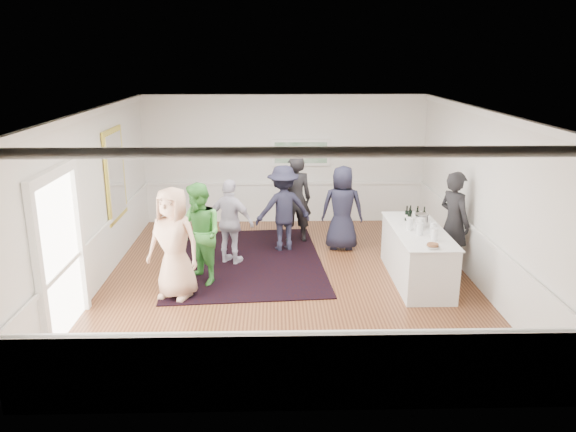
{
  "coord_description": "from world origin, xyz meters",
  "views": [
    {
      "loc": [
        -0.25,
        -9.82,
        4.13
      ],
      "look_at": [
        -0.01,
        0.2,
        1.23
      ],
      "focal_mm": 35.0,
      "sensor_mm": 36.0,
      "label": 1
    }
  ],
  "objects_px": {
    "nut_bowl": "(433,246)",
    "guest_lilac": "(231,222)",
    "guest_tan": "(174,243)",
    "serving_table": "(417,255)",
    "guest_green": "(200,234)",
    "bartender": "(454,223)",
    "ice_bucket": "(421,221)",
    "guest_dark_a": "(283,208)",
    "guest_navy": "(342,208)",
    "guest_dark_b": "(295,199)"
  },
  "relations": [
    {
      "from": "guest_dark_b",
      "to": "nut_bowl",
      "type": "relative_size",
      "value": 8.58
    },
    {
      "from": "serving_table",
      "to": "guest_dark_a",
      "type": "distance_m",
      "value": 3.09
    },
    {
      "from": "serving_table",
      "to": "ice_bucket",
      "type": "distance_m",
      "value": 0.65
    },
    {
      "from": "guest_lilac",
      "to": "ice_bucket",
      "type": "height_order",
      "value": "guest_lilac"
    },
    {
      "from": "guest_lilac",
      "to": "guest_navy",
      "type": "relative_size",
      "value": 0.94
    },
    {
      "from": "guest_tan",
      "to": "guest_green",
      "type": "height_order",
      "value": "guest_tan"
    },
    {
      "from": "bartender",
      "to": "guest_tan",
      "type": "height_order",
      "value": "bartender"
    },
    {
      "from": "guest_dark_b",
      "to": "serving_table",
      "type": "bearing_deg",
      "value": 126.32
    },
    {
      "from": "ice_bucket",
      "to": "nut_bowl",
      "type": "xyz_separation_m",
      "value": [
        -0.12,
        -1.23,
        -0.08
      ]
    },
    {
      "from": "guest_lilac",
      "to": "ice_bucket",
      "type": "bearing_deg",
      "value": -165.78
    },
    {
      "from": "guest_green",
      "to": "guest_dark_b",
      "type": "xyz_separation_m",
      "value": [
        1.84,
        2.37,
        0.05
      ]
    },
    {
      "from": "guest_dark_a",
      "to": "serving_table",
      "type": "bearing_deg",
      "value": 129.95
    },
    {
      "from": "guest_tan",
      "to": "guest_lilac",
      "type": "bearing_deg",
      "value": 82.48
    },
    {
      "from": "guest_dark_a",
      "to": "guest_navy",
      "type": "height_order",
      "value": "guest_dark_a"
    },
    {
      "from": "guest_lilac",
      "to": "guest_dark_b",
      "type": "height_order",
      "value": "guest_dark_b"
    },
    {
      "from": "serving_table",
      "to": "guest_green",
      "type": "height_order",
      "value": "guest_green"
    },
    {
      "from": "bartender",
      "to": "guest_green",
      "type": "xyz_separation_m",
      "value": [
        -4.83,
        -0.44,
        -0.06
      ]
    },
    {
      "from": "serving_table",
      "to": "guest_navy",
      "type": "relative_size",
      "value": 1.34
    },
    {
      "from": "bartender",
      "to": "ice_bucket",
      "type": "bearing_deg",
      "value": 81.44
    },
    {
      "from": "ice_bucket",
      "to": "nut_bowl",
      "type": "height_order",
      "value": "ice_bucket"
    },
    {
      "from": "serving_table",
      "to": "guest_navy",
      "type": "height_order",
      "value": "guest_navy"
    },
    {
      "from": "serving_table",
      "to": "ice_bucket",
      "type": "height_order",
      "value": "ice_bucket"
    },
    {
      "from": "bartender",
      "to": "guest_lilac",
      "type": "relative_size",
      "value": 1.15
    },
    {
      "from": "guest_lilac",
      "to": "ice_bucket",
      "type": "distance_m",
      "value": 3.74
    },
    {
      "from": "guest_green",
      "to": "serving_table",
      "type": "bearing_deg",
      "value": 49.98
    },
    {
      "from": "serving_table",
      "to": "bartender",
      "type": "xyz_separation_m",
      "value": [
        0.79,
        0.41,
        0.5
      ]
    },
    {
      "from": "serving_table",
      "to": "guest_tan",
      "type": "height_order",
      "value": "guest_tan"
    },
    {
      "from": "guest_dark_b",
      "to": "nut_bowl",
      "type": "xyz_separation_m",
      "value": [
        2.18,
        -3.38,
        0.04
      ]
    },
    {
      "from": "bartender",
      "to": "guest_dark_b",
      "type": "bearing_deg",
      "value": 31.38
    },
    {
      "from": "guest_lilac",
      "to": "guest_dark_a",
      "type": "height_order",
      "value": "guest_dark_a"
    },
    {
      "from": "serving_table",
      "to": "guest_lilac",
      "type": "bearing_deg",
      "value": 164.48
    },
    {
      "from": "nut_bowl",
      "to": "guest_lilac",
      "type": "bearing_deg",
      "value": 150.15
    },
    {
      "from": "guest_lilac",
      "to": "ice_bucket",
      "type": "relative_size",
      "value": 6.72
    },
    {
      "from": "guest_tan",
      "to": "nut_bowl",
      "type": "height_order",
      "value": "guest_tan"
    },
    {
      "from": "serving_table",
      "to": "guest_dark_b",
      "type": "bearing_deg",
      "value": 133.22
    },
    {
      "from": "serving_table",
      "to": "guest_lilac",
      "type": "distance_m",
      "value": 3.71
    },
    {
      "from": "guest_tan",
      "to": "ice_bucket",
      "type": "height_order",
      "value": "guest_tan"
    },
    {
      "from": "bartender",
      "to": "ice_bucket",
      "type": "height_order",
      "value": "bartender"
    },
    {
      "from": "bartender",
      "to": "nut_bowl",
      "type": "distance_m",
      "value": 1.66
    },
    {
      "from": "serving_table",
      "to": "guest_green",
      "type": "relative_size",
      "value": 1.3
    },
    {
      "from": "bartender",
      "to": "ice_bucket",
      "type": "distance_m",
      "value": 0.73
    },
    {
      "from": "guest_dark_b",
      "to": "ice_bucket",
      "type": "height_order",
      "value": "guest_dark_b"
    },
    {
      "from": "guest_navy",
      "to": "guest_tan",
      "type": "bearing_deg",
      "value": 44.79
    },
    {
      "from": "guest_tan",
      "to": "guest_green",
      "type": "bearing_deg",
      "value": 79.66
    },
    {
      "from": "guest_navy",
      "to": "guest_lilac",
      "type": "bearing_deg",
      "value": 26.69
    },
    {
      "from": "guest_navy",
      "to": "ice_bucket",
      "type": "distance_m",
      "value": 2.09
    },
    {
      "from": "guest_green",
      "to": "guest_dark_a",
      "type": "height_order",
      "value": "guest_green"
    },
    {
      "from": "bartender",
      "to": "guest_tan",
      "type": "xyz_separation_m",
      "value": [
        -5.2,
        -1.06,
        -0.01
      ]
    },
    {
      "from": "ice_bucket",
      "to": "nut_bowl",
      "type": "relative_size",
      "value": 1.12
    },
    {
      "from": "guest_green",
      "to": "guest_dark_a",
      "type": "bearing_deg",
      "value": 98.8
    }
  ]
}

